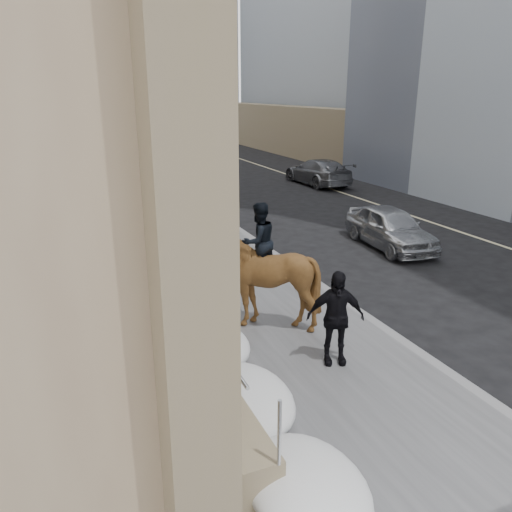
{
  "coord_description": "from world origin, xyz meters",
  "views": [
    {
      "loc": [
        -3.95,
        -6.43,
        5.17
      ],
      "look_at": [
        0.1,
        3.25,
        1.7
      ],
      "focal_mm": 35.0,
      "sensor_mm": 36.0,
      "label": 1
    }
  ],
  "objects_px": {
    "mounted_horse_left": "(173,258)",
    "car_grey": "(318,172)",
    "pedestrian": "(335,318)",
    "car_silver": "(390,227)",
    "mounted_horse_right": "(260,274)"
  },
  "relations": [
    {
      "from": "mounted_horse_left",
      "to": "car_grey",
      "type": "relative_size",
      "value": 0.58
    },
    {
      "from": "mounted_horse_left",
      "to": "pedestrian",
      "type": "relative_size",
      "value": 1.56
    },
    {
      "from": "pedestrian",
      "to": "car_silver",
      "type": "xyz_separation_m",
      "value": [
        5.96,
        6.16,
        -0.36
      ]
    },
    {
      "from": "car_silver",
      "to": "car_grey",
      "type": "relative_size",
      "value": 0.81
    },
    {
      "from": "pedestrian",
      "to": "car_grey",
      "type": "relative_size",
      "value": 0.37
    },
    {
      "from": "mounted_horse_left",
      "to": "mounted_horse_right",
      "type": "bearing_deg",
      "value": 110.63
    },
    {
      "from": "mounted_horse_right",
      "to": "pedestrian",
      "type": "relative_size",
      "value": 1.49
    },
    {
      "from": "pedestrian",
      "to": "car_silver",
      "type": "relative_size",
      "value": 0.45
    },
    {
      "from": "mounted_horse_right",
      "to": "car_grey",
      "type": "height_order",
      "value": "mounted_horse_right"
    },
    {
      "from": "mounted_horse_left",
      "to": "car_silver",
      "type": "bearing_deg",
      "value": 178.43
    },
    {
      "from": "mounted_horse_right",
      "to": "car_grey",
      "type": "distance_m",
      "value": 18.97
    },
    {
      "from": "car_silver",
      "to": "car_grey",
      "type": "height_order",
      "value": "car_grey"
    },
    {
      "from": "mounted_horse_left",
      "to": "mounted_horse_right",
      "type": "distance_m",
      "value": 2.46
    },
    {
      "from": "mounted_horse_left",
      "to": "pedestrian",
      "type": "bearing_deg",
      "value": 101.94
    },
    {
      "from": "mounted_horse_left",
      "to": "car_grey",
      "type": "xyz_separation_m",
      "value": [
        11.87,
        13.89,
        -0.57
      ]
    }
  ]
}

